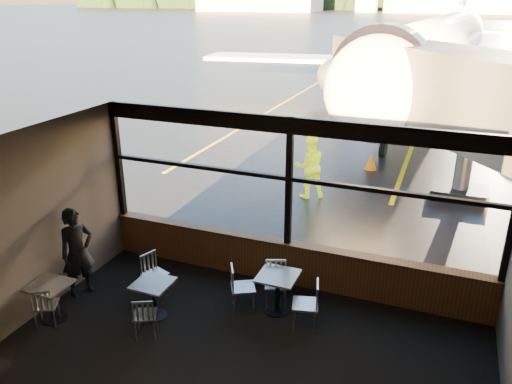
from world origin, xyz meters
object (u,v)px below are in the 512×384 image
Objects in this scene: cafe_table_left at (52,302)px; chair_near_w at (243,288)px; chair_near_e at (305,305)px; jet_bridge at (485,121)px; passenger at (77,252)px; ground_crew at (309,166)px; chair_mid_w at (155,275)px; cone_nose at (371,162)px; chair_mid_s at (145,315)px; chair_near_n at (276,285)px; airliner at (439,6)px; chair_left_s at (46,305)px; cafe_table_mid at (154,300)px; cafe_table_near at (277,293)px.

chair_near_w is at bearing 26.77° from cafe_table_left.
chair_near_e is 1.03× the size of chair_near_w.
passenger is at bearing -134.67° from jet_bridge.
ground_crew is (-0.43, 6.01, 0.49)m from chair_near_w.
cone_nose is at bearing -175.89° from chair_mid_w.
chair_mid_s is at bearing 44.73° from chair_mid_w.
chair_near_w is 0.64m from chair_near_n.
airliner reaches higher than chair_left_s.
cafe_table_left is at bearing -155.95° from cafe_table_mid.
passenger reaches higher than chair_near_n.
passenger is (-5.15, -22.60, -4.15)m from airliner.
ground_crew is (1.39, 6.18, 0.51)m from chair_mid_w.
cafe_table_left is 0.39× the size of ground_crew.
chair_near_n reaches higher than cafe_table_mid.
passenger is at bearing 82.54° from chair_near_e.
cafe_table_near is 2.47m from chair_mid_w.
jet_bridge is at bearing 53.87° from cafe_table_mid.
chair_near_w is 1.86m from chair_mid_s.
cafe_table_left is (-1.69, -0.76, 0.01)m from cafe_table_mid.
chair_mid_w is (-0.54, 1.19, 0.03)m from chair_mid_s.
cafe_table_mid is at bearing -88.57° from chair_near_w.
cafe_table_mid is 0.77× the size of chair_near_e.
airliner is 40.66× the size of chair_mid_s.
jet_bridge reaches higher than ground_crew.
chair_near_n is 1.59× the size of cone_nose.
cafe_table_near is 2.29m from cafe_table_mid.
cone_nose is (0.90, 9.20, -0.18)m from chair_near_w.
ground_crew is at bearing 100.27° from cafe_table_near.
chair_left_s is at bearing 166.53° from chair_mid_s.
chair_mid_w is at bearing 21.80° from chair_left_s.
chair_near_w is 6.05m from ground_crew.
chair_near_w is at bearing 29.82° from cafe_table_mid.
cone_nose is (0.36, 8.85, -0.17)m from chair_near_n.
passenger is (-1.79, 0.16, 0.55)m from cafe_table_mid.
chair_near_w is 1.63× the size of cone_nose.
chair_near_w reaches higher than cone_nose.
chair_left_s reaches higher than cafe_table_mid.
chair_near_n is at bearing 30.76° from cafe_table_mid.
cafe_table_near is (-3.44, -6.56, -2.13)m from jet_bridge.
airliner is 18.13× the size of passenger.
chair_near_w is at bearing 115.50° from chair_mid_w.
cafe_table_mid is 1.86m from cafe_table_left.
chair_near_e reaches higher than chair_mid_s.
chair_near_n is at bearing 67.96° from ground_crew.
jet_bridge reaches higher than chair_mid_w.
airliner reaches higher than chair_mid_s.
chair_near_e is at bearing -24.66° from cafe_table_near.
chair_mid_w reaches higher than chair_left_s.
chair_left_s is at bearing 39.29° from ground_crew.
jet_bridge is 15.92× the size of cafe_table_mid.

